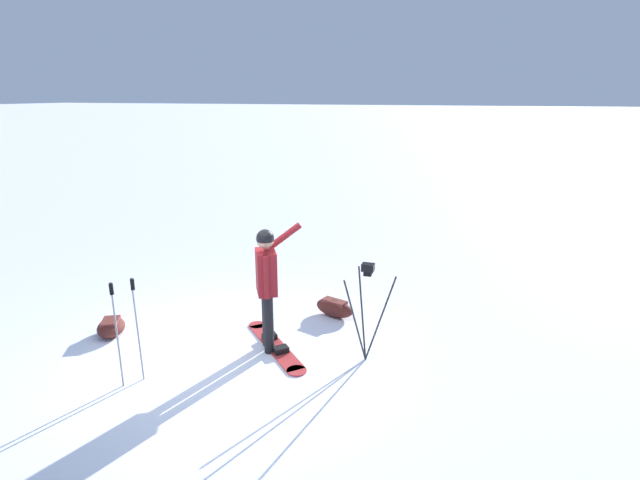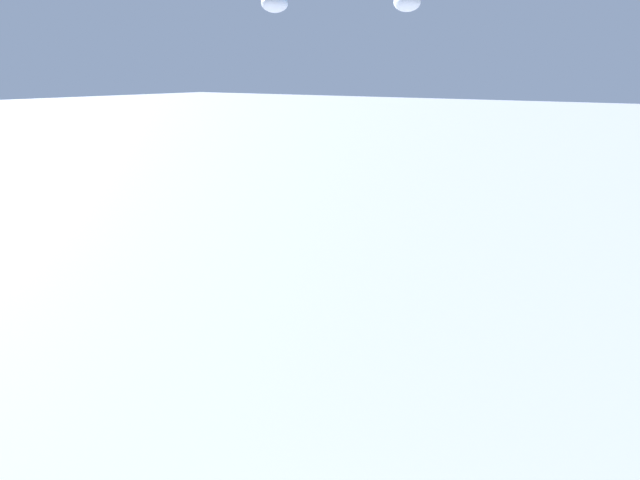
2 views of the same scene
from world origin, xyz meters
TOP-DOWN VIEW (x-y plane):
  - ground_plane at (0.00, 0.00)m, footprint 300.00×300.00m
  - snowboarder at (-0.43, 0.49)m, footprint 0.70×0.60m
  - snowboard at (-0.50, 0.55)m, footprint 1.33×1.34m
  - gear_bag_large at (-1.75, 1.07)m, footprint 0.48×0.74m
  - camera_tripod at (-0.56, 1.87)m, footprint 0.62×0.63m
  - gear_bag_small at (-0.06, -1.93)m, footprint 0.66×0.60m
  - ski_poles at (0.89, -0.81)m, footprint 0.31×0.25m

SIDE VIEW (x-z plane):
  - ground_plane at x=0.00m, z-range 0.00..0.00m
  - snowboard at x=-0.50m, z-range -0.03..0.07m
  - gear_bag_small at x=-0.06m, z-range 0.01..0.26m
  - gear_bag_large at x=-1.75m, z-range 0.01..0.29m
  - ski_poles at x=0.89m, z-range 0.20..1.55m
  - camera_tripod at x=-0.56m, z-range 0.29..1.69m
  - snowboarder at x=-0.43m, z-range 0.19..1.98m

